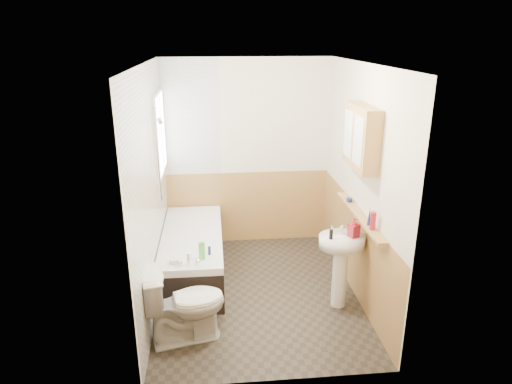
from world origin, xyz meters
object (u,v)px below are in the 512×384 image
pine_shelf (360,216)px  sink (341,256)px  toilet (185,304)px  bathtub (193,253)px  medicine_cabinet (361,137)px

pine_shelf → sink: bearing=-154.0°
toilet → sink: size_ratio=0.83×
bathtub → sink: sink is taller
toilet → medicine_cabinet: medicine_cabinet is taller
toilet → medicine_cabinet: (1.77, 0.57, 1.43)m
bathtub → pine_shelf: (1.77, -0.72, 0.71)m
bathtub → toilet: toilet is taller
sink → medicine_cabinet: bearing=48.7°
bathtub → sink: bearing=-27.4°
toilet → pine_shelf: 1.97m
toilet → bathtub: bearing=-14.4°
toilet → sink: 1.67m
bathtub → sink: size_ratio=1.91×
pine_shelf → medicine_cabinet: 0.82m
toilet → pine_shelf: size_ratio=0.56×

